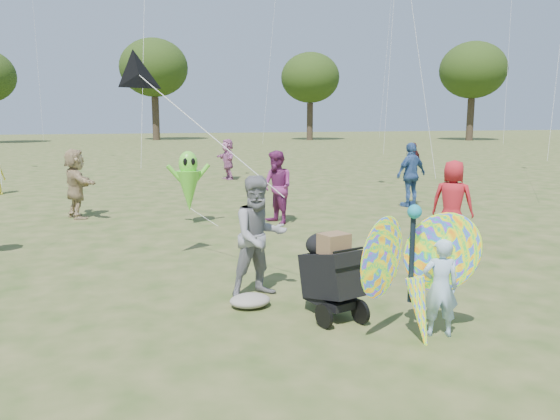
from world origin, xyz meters
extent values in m
plane|color=#51592B|center=(0.00, 0.00, 0.00)|extent=(160.00, 160.00, 0.00)
imported|color=#A0C2E3|center=(0.91, -1.18, 0.58)|extent=(0.49, 0.40, 1.16)
imported|color=gray|center=(-0.71, 0.82, 0.86)|extent=(0.94, 0.79, 1.72)
ellipsoid|color=gray|center=(-0.96, 0.39, 0.09)|extent=(0.55, 0.45, 0.17)
imported|color=#B31C25|center=(3.83, 2.88, 0.84)|extent=(0.96, 0.95, 1.67)
imported|color=#365A96|center=(5.39, 7.15, 0.90)|extent=(1.14, 0.73, 1.81)
imported|color=tan|center=(-3.55, 7.99, 0.87)|extent=(1.03, 1.70, 1.74)
imported|color=#7E2A67|center=(1.03, 5.80, 0.87)|extent=(0.87, 1.00, 1.74)
imported|color=#521B1D|center=(8.84, 12.86, 0.75)|extent=(0.95, 0.72, 1.51)
imported|color=#B6689D|center=(1.81, 15.35, 0.82)|extent=(0.68, 1.57, 1.64)
cube|color=black|center=(-0.04, -0.24, 0.55)|extent=(0.68, 0.95, 0.71)
cube|color=black|center=(-0.04, -0.24, 0.22)|extent=(0.59, 0.77, 0.10)
ellipsoid|color=black|center=(-0.04, 0.01, 0.88)|extent=(0.51, 0.45, 0.33)
cylinder|color=black|center=(-0.28, -0.59, 0.15)|extent=(0.13, 0.30, 0.30)
cylinder|color=black|center=(0.20, -0.59, 0.15)|extent=(0.13, 0.30, 0.30)
cylinder|color=black|center=(-0.04, 0.21, 0.11)|extent=(0.11, 0.23, 0.22)
cylinder|color=black|center=(-0.04, -0.72, 0.98)|extent=(0.43, 0.15, 0.03)
cube|color=olive|center=(-0.04, -0.29, 0.96)|extent=(0.41, 0.36, 0.26)
ellipsoid|color=#FF4428|center=(0.17, -1.16, 0.98)|extent=(0.98, 0.71, 1.24)
ellipsoid|color=#FF4428|center=(0.93, -1.16, 0.98)|extent=(0.98, 0.71, 1.24)
cylinder|color=black|center=(0.55, -1.14, 0.93)|extent=(0.06, 0.06, 1.00)
cone|color=#FF4428|center=(0.60, -1.31, 0.30)|extent=(0.36, 0.49, 0.93)
sphere|color=teal|center=(0.55, -1.16, 1.48)|extent=(0.16, 0.16, 0.16)
cone|color=black|center=(-2.19, 2.44, 3.16)|extent=(0.89, 0.62, 0.81)
cylinder|color=silver|center=(-1.25, 1.68, 2.27)|extent=(1.89, 1.54, 1.79)
cone|color=#68E134|center=(-0.96, 6.32, 0.80)|extent=(0.56, 0.56, 0.95)
ellipsoid|color=#68E134|center=(-0.96, 6.32, 1.45)|extent=(0.44, 0.39, 0.57)
ellipsoid|color=black|center=(-1.05, 6.14, 1.50)|extent=(0.10, 0.05, 0.17)
ellipsoid|color=black|center=(-0.87, 6.14, 1.50)|extent=(0.10, 0.05, 0.17)
cylinder|color=#68E134|center=(-1.26, 6.32, 1.20)|extent=(0.43, 0.10, 0.49)
cylinder|color=#68E134|center=(-0.66, 6.32, 1.20)|extent=(0.43, 0.10, 0.49)
cylinder|color=silver|center=(-0.66, 6.12, 0.20)|extent=(0.61, 0.41, 0.41)
cylinder|color=#3A2D21|center=(2.00, 55.00, 2.31)|extent=(0.77, 0.77, 4.62)
ellipsoid|color=#2B4214|center=(2.00, 55.00, 7.70)|extent=(7.26, 7.26, 6.17)
cylinder|color=#3A2D21|center=(18.00, 50.00, 1.99)|extent=(0.66, 0.67, 3.99)
ellipsoid|color=#2B4214|center=(18.00, 50.00, 6.65)|extent=(6.27, 6.27, 5.33)
cylinder|color=#3A2D21|center=(34.00, 44.00, 2.21)|extent=(0.73, 0.73, 4.41)
ellipsoid|color=#2B4214|center=(34.00, 44.00, 7.35)|extent=(6.93, 6.93, 5.89)
camera|label=1|loc=(-2.62, -6.41, 2.52)|focal=35.00mm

